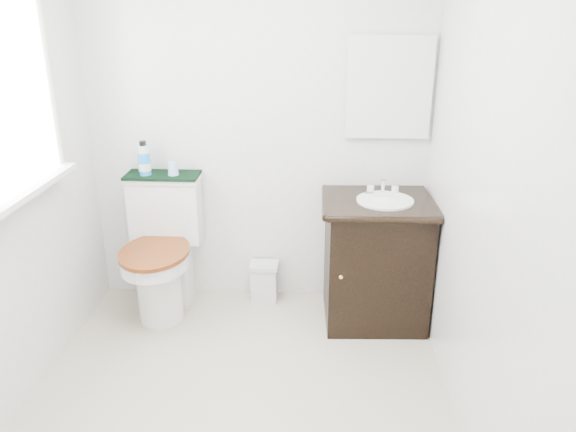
# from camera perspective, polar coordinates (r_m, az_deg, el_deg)

# --- Properties ---
(floor) EXTENTS (2.40, 2.40, 0.00)m
(floor) POSITION_cam_1_polar(r_m,az_deg,el_deg) (3.06, -5.12, -18.62)
(floor) COLOR #B1AA8E
(floor) RESTS_ON ground
(wall_back) EXTENTS (2.40, 0.00, 2.40)m
(wall_back) POSITION_cam_1_polar(r_m,az_deg,el_deg) (3.62, -3.11, 9.12)
(wall_back) COLOR silver
(wall_back) RESTS_ON ground
(wall_front) EXTENTS (2.40, 0.00, 2.40)m
(wall_front) POSITION_cam_1_polar(r_m,az_deg,el_deg) (1.40, -13.59, -11.73)
(wall_front) COLOR silver
(wall_front) RESTS_ON ground
(wall_right) EXTENTS (0.00, 2.40, 2.40)m
(wall_right) POSITION_cam_1_polar(r_m,az_deg,el_deg) (2.55, 19.29, 2.77)
(wall_right) COLOR silver
(wall_right) RESTS_ON ground
(window) EXTENTS (0.02, 0.70, 0.90)m
(window) POSITION_cam_1_polar(r_m,az_deg,el_deg) (2.98, -26.66, 11.23)
(window) COLOR white
(window) RESTS_ON wall_left
(mirror) EXTENTS (0.50, 0.02, 0.60)m
(mirror) POSITION_cam_1_polar(r_m,az_deg,el_deg) (3.56, 10.25, 12.70)
(mirror) COLOR silver
(mirror) RESTS_ON wall_back
(toilet) EXTENTS (0.48, 0.65, 0.89)m
(toilet) POSITION_cam_1_polar(r_m,az_deg,el_deg) (3.77, -12.53, -3.94)
(toilet) COLOR silver
(toilet) RESTS_ON floor
(vanity) EXTENTS (0.68, 0.59, 0.92)m
(vanity) POSITION_cam_1_polar(r_m,az_deg,el_deg) (3.59, 8.93, -4.22)
(vanity) COLOR black
(vanity) RESTS_ON floor
(trash_bin) EXTENTS (0.19, 0.16, 0.28)m
(trash_bin) POSITION_cam_1_polar(r_m,az_deg,el_deg) (3.89, -2.43, -6.64)
(trash_bin) COLOR silver
(trash_bin) RESTS_ON floor
(towel) EXTENTS (0.47, 0.22, 0.02)m
(towel) POSITION_cam_1_polar(r_m,az_deg,el_deg) (3.71, -12.64, 4.07)
(towel) COLOR black
(towel) RESTS_ON toilet
(mouthwash_bottle) EXTENTS (0.08, 0.08, 0.22)m
(mouthwash_bottle) POSITION_cam_1_polar(r_m,az_deg,el_deg) (3.69, -14.41, 5.59)
(mouthwash_bottle) COLOR #1B87E8
(mouthwash_bottle) RESTS_ON towel
(cup) EXTENTS (0.07, 0.07, 0.09)m
(cup) POSITION_cam_1_polar(r_m,az_deg,el_deg) (3.66, -11.61, 4.76)
(cup) COLOR #93C4F0
(cup) RESTS_ON towel
(soap_bar) EXTENTS (0.07, 0.05, 0.02)m
(soap_bar) POSITION_cam_1_polar(r_m,az_deg,el_deg) (3.52, 8.19, 2.32)
(soap_bar) COLOR #187369
(soap_bar) RESTS_ON vanity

